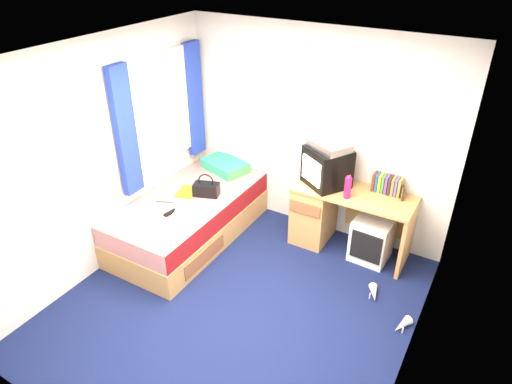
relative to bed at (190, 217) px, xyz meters
The scene contains 20 objects.
ground 1.33m from the bed, 32.46° to the right, with size 3.40×3.40×0.00m, color #0C1438.
room_shell 1.76m from the bed, 32.46° to the right, with size 3.40×3.40×3.40m.
bed is the anchor object (origin of this frame).
pillow 0.86m from the bed, 91.14° to the left, with size 0.57×0.36×0.12m, color teal.
desk 1.63m from the bed, 27.00° to the left, with size 1.30×0.55×0.75m.
storage_cube 2.11m from the bed, 19.18° to the left, with size 0.40×0.40×0.50m, color white.
crt_tv 1.71m from the bed, 28.18° to the left, with size 0.59×0.58×0.44m.
vcr 1.84m from the bed, 28.26° to the left, with size 0.43×0.31×0.08m, color #A9A8AB.
book_row 2.28m from the bed, 24.13° to the left, with size 0.31×0.13×0.20m.
picture_frame 2.42m from the bed, 21.27° to the left, with size 0.02×0.12×0.14m, color black.
pink_water_bottle 1.88m from the bed, 19.07° to the left, with size 0.07×0.07×0.23m, color #BF1B59.
aerosol_can 1.88m from the bed, 25.29° to the left, with size 0.05×0.05×0.19m, color white.
handbag 0.42m from the bed, 46.85° to the left, with size 0.33×0.25×0.28m.
towel 0.56m from the bed, 51.08° to the right, with size 0.29×0.24×0.10m, color white.
magazine 0.31m from the bed, 131.64° to the left, with size 0.21×0.28×0.01m, color yellow.
water_bottle 0.40m from the bed, 130.85° to the right, with size 0.07×0.07×0.20m, color #B4C3C6.
colour_swatch_fan 0.67m from the bed, 78.25° to the right, with size 0.22×0.06×0.01m, color orange.
remote_control 0.46m from the bed, 83.43° to the right, with size 0.05×0.16×0.02m, color black.
window_assembly 1.25m from the bed, 155.84° to the left, with size 0.11×1.42×1.40m.
white_heels 2.42m from the bed, ahead, with size 0.52×0.53×0.09m.
Camera 1 is at (1.85, -2.79, 3.23)m, focal length 32.00 mm.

